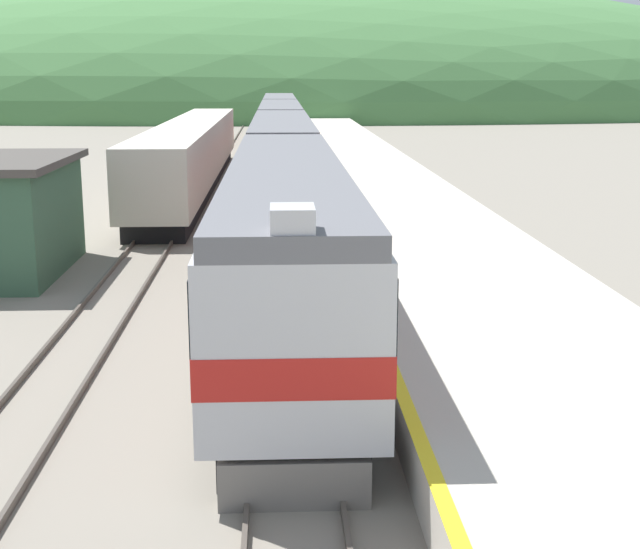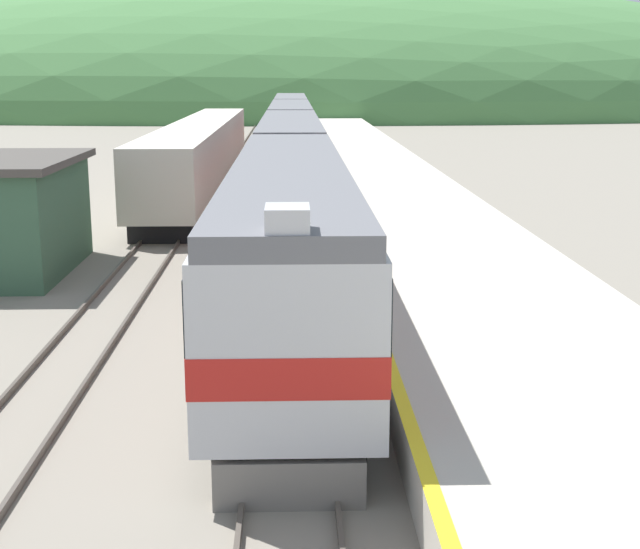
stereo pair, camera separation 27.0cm
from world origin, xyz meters
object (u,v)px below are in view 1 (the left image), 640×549
carriage_second (282,159)px  carriage_third (280,131)px  express_train_lead_car (287,238)px  siding_train (193,154)px  carriage_fourth (280,117)px

carriage_second → carriage_third: (0.00, 20.43, 0.00)m
express_train_lead_car → siding_train: 28.74m
carriage_second → express_train_lead_car: bearing=-90.0°
siding_train → carriage_second: bearing=-55.2°
carriage_second → siding_train: (-4.97, 7.16, -0.39)m
carriage_third → siding_train: bearing=-110.5°
express_train_lead_car → siding_train: express_train_lead_car is taller
express_train_lead_car → carriage_second: express_train_lead_car is taller
carriage_second → siding_train: size_ratio=0.55×
carriage_third → express_train_lead_car: bearing=-90.0°
express_train_lead_car → carriage_fourth: bearing=90.0°
carriage_third → siding_train: size_ratio=0.55×
carriage_third → siding_train: carriage_third is taller
carriage_third → carriage_fourth: bearing=90.0°
carriage_fourth → siding_train: (-4.97, -33.70, -0.39)m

